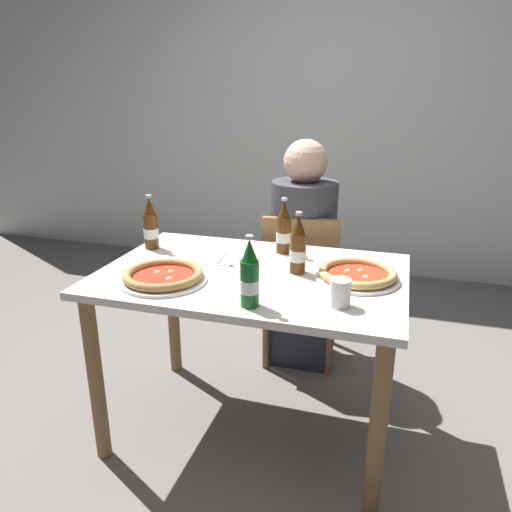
# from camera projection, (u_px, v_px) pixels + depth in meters

# --- Properties ---
(ground_plane) EXTENTS (8.00, 8.00, 0.00)m
(ground_plane) POSITION_uv_depth(u_px,v_px,m) (253.00, 427.00, 2.18)
(ground_plane) COLOR slate
(back_wall_tiled) EXTENTS (7.00, 0.10, 2.60)m
(back_wall_tiled) POSITION_uv_depth(u_px,v_px,m) (337.00, 107.00, 3.74)
(back_wall_tiled) COLOR silver
(back_wall_tiled) RESTS_ON ground_plane
(dining_table_main) EXTENTS (1.20, 0.80, 0.75)m
(dining_table_main) POSITION_uv_depth(u_px,v_px,m) (252.00, 298.00, 1.97)
(dining_table_main) COLOR silver
(dining_table_main) RESTS_ON ground_plane
(chair_behind_table) EXTENTS (0.44, 0.44, 0.85)m
(chair_behind_table) POSITION_uv_depth(u_px,v_px,m) (301.00, 281.00, 2.55)
(chair_behind_table) COLOR olive
(chair_behind_table) RESTS_ON ground_plane
(diner_seated) EXTENTS (0.34, 0.34, 1.21)m
(diner_seated) POSITION_uv_depth(u_px,v_px,m) (302.00, 260.00, 2.56)
(diner_seated) COLOR #2D3342
(diner_seated) RESTS_ON ground_plane
(pizza_margherita_near) EXTENTS (0.33, 0.33, 0.04)m
(pizza_margherita_near) POSITION_uv_depth(u_px,v_px,m) (163.00, 276.00, 1.83)
(pizza_margherita_near) COLOR white
(pizza_margherita_near) RESTS_ON dining_table_main
(pizza_marinara_far) EXTENTS (0.32, 0.32, 0.04)m
(pizza_marinara_far) POSITION_uv_depth(u_px,v_px,m) (357.00, 275.00, 1.85)
(pizza_marinara_far) COLOR white
(pizza_marinara_far) RESTS_ON dining_table_main
(beer_bottle_left) EXTENTS (0.07, 0.07, 0.25)m
(beer_bottle_left) POSITION_uv_depth(u_px,v_px,m) (151.00, 226.00, 2.19)
(beer_bottle_left) COLOR #512D0F
(beer_bottle_left) RESTS_ON dining_table_main
(beer_bottle_center) EXTENTS (0.07, 0.07, 0.25)m
(beer_bottle_center) POSITION_uv_depth(u_px,v_px,m) (298.00, 248.00, 1.89)
(beer_bottle_center) COLOR #512D0F
(beer_bottle_center) RESTS_ON dining_table_main
(beer_bottle_right) EXTENTS (0.07, 0.07, 0.25)m
(beer_bottle_right) POSITION_uv_depth(u_px,v_px,m) (284.00, 230.00, 2.13)
(beer_bottle_right) COLOR #512D0F
(beer_bottle_right) RESTS_ON dining_table_main
(beer_bottle_extra) EXTENTS (0.07, 0.07, 0.25)m
(beer_bottle_extra) POSITION_uv_depth(u_px,v_px,m) (250.00, 277.00, 1.60)
(beer_bottle_extra) COLOR #14591E
(beer_bottle_extra) RESTS_ON dining_table_main
(napkin_with_cutlery) EXTENTS (0.21, 0.21, 0.01)m
(napkin_with_cutlery) POSITION_uv_depth(u_px,v_px,m) (226.00, 258.00, 2.08)
(napkin_with_cutlery) COLOR white
(napkin_with_cutlery) RESTS_ON dining_table_main
(paper_cup) EXTENTS (0.07, 0.07, 0.09)m
(paper_cup) POSITION_uv_depth(u_px,v_px,m) (340.00, 293.00, 1.62)
(paper_cup) COLOR white
(paper_cup) RESTS_ON dining_table_main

